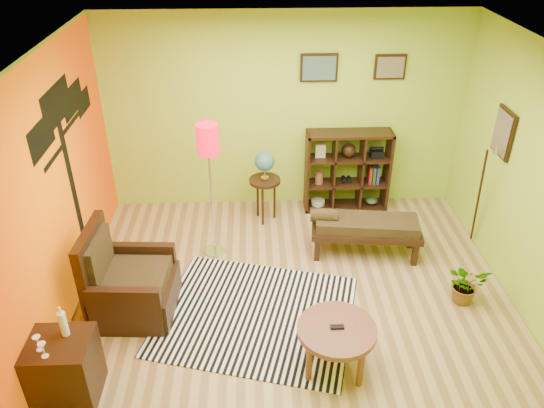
{
  "coord_description": "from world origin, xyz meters",
  "views": [
    {
      "loc": [
        -0.45,
        -4.69,
        4.09
      ],
      "look_at": [
        -0.25,
        0.4,
        1.05
      ],
      "focal_mm": 35.0,
      "sensor_mm": 36.0,
      "label": 1
    }
  ],
  "objects_px": {
    "potted_plant": "(465,287)",
    "bench": "(363,226)",
    "side_cabinet": "(65,369)",
    "cube_shelf": "(348,171)",
    "coffee_table": "(337,333)",
    "globe_table": "(265,169)",
    "floor_lamp": "(209,152)",
    "armchair": "(128,287)"
  },
  "relations": [
    {
      "from": "potted_plant",
      "to": "bench",
      "type": "bearing_deg",
      "value": 135.99
    },
    {
      "from": "side_cabinet",
      "to": "cube_shelf",
      "type": "height_order",
      "value": "cube_shelf"
    },
    {
      "from": "coffee_table",
      "to": "potted_plant",
      "type": "height_order",
      "value": "coffee_table"
    },
    {
      "from": "globe_table",
      "to": "bench",
      "type": "bearing_deg",
      "value": -35.3
    },
    {
      "from": "bench",
      "to": "potted_plant",
      "type": "distance_m",
      "value": 1.41
    },
    {
      "from": "bench",
      "to": "floor_lamp",
      "type": "bearing_deg",
      "value": 177.36
    },
    {
      "from": "cube_shelf",
      "to": "globe_table",
      "type": "bearing_deg",
      "value": -166.27
    },
    {
      "from": "floor_lamp",
      "to": "bench",
      "type": "bearing_deg",
      "value": -2.64
    },
    {
      "from": "armchair",
      "to": "globe_table",
      "type": "relative_size",
      "value": 1.0
    },
    {
      "from": "armchair",
      "to": "bench",
      "type": "relative_size",
      "value": 0.74
    },
    {
      "from": "cube_shelf",
      "to": "potted_plant",
      "type": "xyz_separation_m",
      "value": [
        1.02,
        -2.13,
        -0.41
      ]
    },
    {
      "from": "floor_lamp",
      "to": "cube_shelf",
      "type": "distance_m",
      "value": 2.33
    },
    {
      "from": "cube_shelf",
      "to": "bench",
      "type": "distance_m",
      "value": 1.18
    },
    {
      "from": "floor_lamp",
      "to": "side_cabinet",
      "type": "bearing_deg",
      "value": -119.11
    },
    {
      "from": "globe_table",
      "to": "floor_lamp",
      "type": "bearing_deg",
      "value": -130.89
    },
    {
      "from": "side_cabinet",
      "to": "coffee_table",
      "type": "bearing_deg",
      "value": 6.41
    },
    {
      "from": "coffee_table",
      "to": "side_cabinet",
      "type": "relative_size",
      "value": 0.79
    },
    {
      "from": "floor_lamp",
      "to": "globe_table",
      "type": "relative_size",
      "value": 1.69
    },
    {
      "from": "cube_shelf",
      "to": "bench",
      "type": "xyz_separation_m",
      "value": [
        0.02,
        -1.16,
        -0.19
      ]
    },
    {
      "from": "floor_lamp",
      "to": "cube_shelf",
      "type": "xyz_separation_m",
      "value": [
        1.88,
        1.07,
        -0.85
      ]
    },
    {
      "from": "armchair",
      "to": "cube_shelf",
      "type": "distance_m",
      "value": 3.5
    },
    {
      "from": "coffee_table",
      "to": "potted_plant",
      "type": "distance_m",
      "value": 1.85
    },
    {
      "from": "coffee_table",
      "to": "bench",
      "type": "distance_m",
      "value": 1.94
    },
    {
      "from": "coffee_table",
      "to": "side_cabinet",
      "type": "bearing_deg",
      "value": -173.59
    },
    {
      "from": "bench",
      "to": "potted_plant",
      "type": "relative_size",
      "value": 2.97
    },
    {
      "from": "cube_shelf",
      "to": "floor_lamp",
      "type": "bearing_deg",
      "value": -150.28
    },
    {
      "from": "side_cabinet",
      "to": "bench",
      "type": "relative_size",
      "value": 0.69
    },
    {
      "from": "globe_table",
      "to": "cube_shelf",
      "type": "distance_m",
      "value": 1.26
    },
    {
      "from": "floor_lamp",
      "to": "potted_plant",
      "type": "bearing_deg",
      "value": -20.0
    },
    {
      "from": "coffee_table",
      "to": "armchair",
      "type": "xyz_separation_m",
      "value": [
        -2.17,
        0.88,
        -0.09
      ]
    },
    {
      "from": "armchair",
      "to": "floor_lamp",
      "type": "relative_size",
      "value": 0.59
    },
    {
      "from": "globe_table",
      "to": "potted_plant",
      "type": "relative_size",
      "value": 2.2
    },
    {
      "from": "coffee_table",
      "to": "potted_plant",
      "type": "bearing_deg",
      "value": 28.52
    },
    {
      "from": "side_cabinet",
      "to": "cube_shelf",
      "type": "distance_m",
      "value": 4.54
    },
    {
      "from": "floor_lamp",
      "to": "armchair",
      "type": "bearing_deg",
      "value": -130.08
    },
    {
      "from": "bench",
      "to": "cube_shelf",
      "type": "bearing_deg",
      "value": 90.87
    },
    {
      "from": "armchair",
      "to": "globe_table",
      "type": "distance_m",
      "value": 2.45
    },
    {
      "from": "bench",
      "to": "potted_plant",
      "type": "bearing_deg",
      "value": -44.01
    },
    {
      "from": "armchair",
      "to": "bench",
      "type": "xyz_separation_m",
      "value": [
        2.78,
        0.96,
        0.09
      ]
    },
    {
      "from": "coffee_table",
      "to": "cube_shelf",
      "type": "bearing_deg",
      "value": 78.87
    },
    {
      "from": "floor_lamp",
      "to": "globe_table",
      "type": "xyz_separation_m",
      "value": [
        0.67,
        0.78,
        -0.64
      ]
    },
    {
      "from": "cube_shelf",
      "to": "bench",
      "type": "relative_size",
      "value": 0.84
    }
  ]
}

